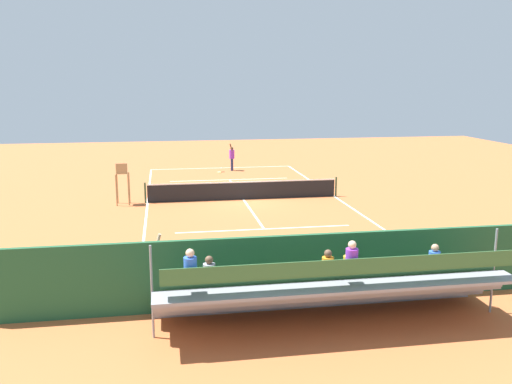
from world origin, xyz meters
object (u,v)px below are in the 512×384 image
(tennis_racket, at_px, (219,172))
(tennis_ball_near, at_px, (220,173))
(equipment_bag, at_px, (341,286))
(line_judge, at_px, (157,267))
(umpire_chair, at_px, (122,179))
(courtside_bench, at_px, (406,269))
(tennis_net, at_px, (243,190))
(tennis_player, at_px, (232,156))
(bleacher_stand, at_px, (328,288))

(tennis_racket, relative_size, tennis_ball_near, 8.84)
(equipment_bag, distance_m, tennis_racket, 22.50)
(equipment_bag, relative_size, line_judge, 0.47)
(umpire_chair, bearing_deg, tennis_racket, -122.34)
(tennis_ball_near, bearing_deg, courtside_bench, 98.79)
(tennis_net, height_order, tennis_racket, tennis_net)
(tennis_player, xyz_separation_m, tennis_racket, (0.97, 0.64, -1.00))
(tennis_racket, distance_m, tennis_ball_near, 0.44)
(tennis_player, bearing_deg, tennis_racket, 33.68)
(umpire_chair, xyz_separation_m, tennis_racket, (-5.85, -9.24, -1.30))
(equipment_bag, xyz_separation_m, line_judge, (5.37, -0.22, 0.84))
(umpire_chair, xyz_separation_m, courtside_bench, (-9.26, 13.09, -0.76))
(bleacher_stand, bearing_deg, tennis_net, -90.23)
(tennis_net, bearing_deg, bleacher_stand, 89.77)
(tennis_player, bearing_deg, umpire_chair, 55.41)
(equipment_bag, bearing_deg, tennis_ball_near, -86.63)
(tennis_racket, bearing_deg, equipment_bag, 93.37)
(bleacher_stand, relative_size, tennis_ball_near, 137.27)
(umpire_chair, bearing_deg, tennis_ball_near, -123.72)
(tennis_ball_near, bearing_deg, tennis_net, 92.16)
(courtside_bench, bearing_deg, bleacher_stand, 34.10)
(bleacher_stand, bearing_deg, tennis_racket, -89.32)
(courtside_bench, relative_size, tennis_racket, 3.08)
(tennis_net, bearing_deg, tennis_player, -93.64)
(courtside_bench, height_order, tennis_ball_near, courtside_bench)
(line_judge, bearing_deg, umpire_chair, -82.10)
(line_judge, bearing_deg, tennis_racket, -100.30)
(courtside_bench, distance_m, tennis_player, 23.11)
(line_judge, bearing_deg, tennis_ball_near, -100.57)
(umpire_chair, distance_m, tennis_player, 12.01)
(line_judge, bearing_deg, courtside_bench, 179.32)
(umpire_chair, bearing_deg, tennis_net, -178.36)
(umpire_chair, relative_size, tennis_ball_near, 32.42)
(umpire_chair, distance_m, tennis_ball_near, 10.66)
(equipment_bag, relative_size, tennis_ball_near, 13.64)
(courtside_bench, bearing_deg, tennis_racket, -81.32)
(bleacher_stand, height_order, umpire_chair, bleacher_stand)
(bleacher_stand, relative_size, equipment_bag, 10.07)
(tennis_net, xyz_separation_m, umpire_chair, (6.20, 0.18, 0.81))
(bleacher_stand, bearing_deg, courtside_bench, -145.90)
(umpire_chair, xyz_separation_m, tennis_ball_near, (-5.87, -8.80, -1.28))
(bleacher_stand, distance_m, tennis_ball_near, 24.03)
(tennis_net, bearing_deg, line_judge, 71.57)
(bleacher_stand, relative_size, courtside_bench, 5.03)
(bleacher_stand, height_order, equipment_bag, bleacher_stand)
(tennis_racket, xyz_separation_m, line_judge, (4.04, 22.25, 1.00))
(tennis_player, bearing_deg, equipment_bag, 90.88)
(tennis_player, distance_m, tennis_ball_near, 1.74)
(equipment_bag, height_order, tennis_racket, equipment_bag)
(line_judge, bearing_deg, equipment_bag, 177.69)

